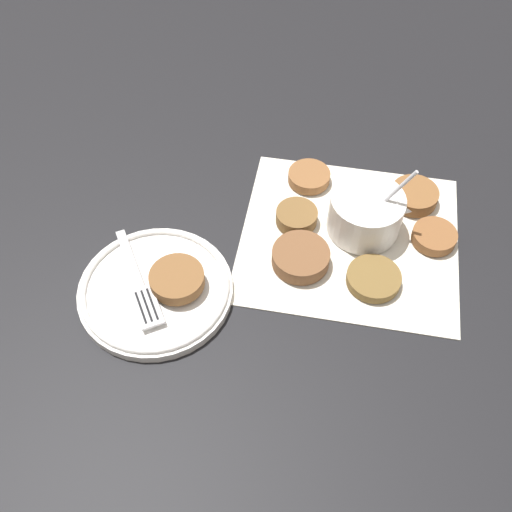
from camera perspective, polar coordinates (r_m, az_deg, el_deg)
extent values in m
plane|color=black|center=(0.83, 8.03, 2.27)|extent=(4.00, 4.00, 0.00)
cube|color=silver|center=(0.82, 8.87, 1.74)|extent=(0.31, 0.29, 0.00)
cylinder|color=white|center=(0.81, 10.38, 4.02)|extent=(0.10, 0.10, 0.06)
cylinder|color=#C65123|center=(0.82, 10.27, 3.52)|extent=(0.08, 0.08, 0.03)
cone|color=white|center=(0.80, 13.89, 4.25)|extent=(0.02, 0.02, 0.02)
cylinder|color=silver|center=(0.79, 12.56, 5.52)|extent=(0.05, 0.01, 0.10)
cylinder|color=brown|center=(0.82, 3.92, 3.84)|extent=(0.06, 0.06, 0.02)
cylinder|color=brown|center=(0.88, 5.08, 7.53)|extent=(0.06, 0.06, 0.02)
cylinder|color=brown|center=(0.78, 11.14, -2.10)|extent=(0.07, 0.07, 0.01)
cylinder|color=brown|center=(0.84, 16.61, 1.80)|extent=(0.06, 0.06, 0.02)
cylinder|color=brown|center=(0.88, 14.83, 5.58)|extent=(0.07, 0.07, 0.02)
cylinder|color=brown|center=(0.78, 4.28, -0.12)|extent=(0.08, 0.08, 0.02)
cylinder|color=white|center=(0.77, -9.52, -3.29)|extent=(0.20, 0.20, 0.01)
torus|color=white|center=(0.76, -9.60, -2.96)|extent=(0.19, 0.19, 0.01)
cylinder|color=brown|center=(0.75, -7.53, -2.20)|extent=(0.07, 0.07, 0.02)
cube|color=silver|center=(0.79, -11.93, -0.26)|extent=(0.07, 0.08, 0.00)
cube|color=silver|center=(0.74, -10.36, -4.78)|extent=(0.06, 0.06, 0.00)
cube|color=black|center=(0.74, -10.92, -4.85)|extent=(0.03, 0.04, 0.00)
cube|color=black|center=(0.74, -10.38, -4.68)|extent=(0.03, 0.04, 0.00)
cube|color=black|center=(0.74, -9.85, -4.51)|extent=(0.03, 0.04, 0.00)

